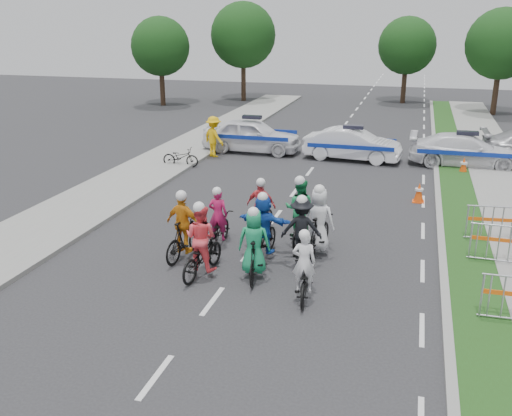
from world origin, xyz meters
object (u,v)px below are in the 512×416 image
(police_car_0, at_px, (252,135))
(tree_4, at_px, (407,46))
(barrier_1, at_px, (510,247))
(barrier_2, at_px, (502,225))
(rider_2, at_px, (201,248))
(rider_1, at_px, (254,251))
(cone_1, at_px, (464,166))
(police_car_1, at_px, (352,144))
(rider_0, at_px, (304,275))
(rider_5, at_px, (263,230))
(tree_3, at_px, (243,35))
(rider_4, at_px, (301,237))
(tree_0, at_px, (160,46))
(rider_6, at_px, (219,226))
(rider_9, at_px, (261,213))
(police_car_2, at_px, (466,151))
(rider_8, at_px, (299,218))
(rider_3, at_px, (184,232))
(cone_0, at_px, (419,193))
(parked_bike, at_px, (181,157))
(tree_1, at_px, (502,44))
(rider_7, at_px, (318,228))
(marshal_hiviz, at_px, (214,137))

(police_car_0, relative_size, tree_4, 0.74)
(barrier_1, height_order, barrier_2, same)
(rider_2, bearing_deg, rider_1, -163.83)
(police_car_0, relative_size, cone_1, 6.67)
(police_car_1, distance_m, barrier_1, 11.93)
(rider_0, height_order, rider_5, rider_5)
(cone_1, height_order, tree_3, tree_3)
(rider_4, xyz_separation_m, tree_0, (-15.51, 25.35, 3.45))
(rider_6, bearing_deg, cone_1, -127.57)
(cone_1, bearing_deg, rider_5, -118.23)
(rider_9, xyz_separation_m, police_car_2, (6.30, 10.45, -0.00))
(rider_1, height_order, tree_0, tree_0)
(police_car_1, bearing_deg, rider_8, -175.86)
(rider_0, distance_m, rider_3, 3.77)
(rider_4, xyz_separation_m, rider_6, (-2.49, 0.62, -0.16))
(rider_0, xyz_separation_m, barrier_1, (4.74, 3.13, -0.01))
(rider_5, distance_m, cone_0, 7.36)
(rider_8, bearing_deg, rider_2, 54.36)
(police_car_2, height_order, parked_bike, police_car_2)
(rider_5, relative_size, tree_1, 0.27)
(police_car_0, relative_size, parked_bike, 2.93)
(rider_7, bearing_deg, rider_4, 72.98)
(police_car_1, height_order, cone_1, police_car_1)
(tree_0, bearing_deg, rider_0, -59.66)
(barrier_2, distance_m, tree_3, 31.09)
(parked_bike, distance_m, tree_0, 19.07)
(marshal_hiviz, distance_m, tree_3, 19.40)
(rider_4, height_order, tree_0, tree_0)
(rider_4, distance_m, police_car_2, 13.01)
(barrier_1, bearing_deg, cone_1, 93.25)
(rider_6, relative_size, barrier_2, 0.87)
(rider_0, relative_size, police_car_2, 0.37)
(rider_9, xyz_separation_m, cone_0, (4.44, 4.63, -0.35))
(rider_6, bearing_deg, rider_7, 179.35)
(rider_0, height_order, rider_6, rider_6)
(tree_1, bearing_deg, rider_3, -110.73)
(rider_3, distance_m, rider_4, 3.10)
(rider_0, distance_m, tree_3, 33.40)
(police_car_1, bearing_deg, tree_0, 54.69)
(rider_3, distance_m, tree_4, 32.38)
(rider_2, relative_size, police_car_0, 0.42)
(rider_1, bearing_deg, tree_3, -81.87)
(rider_0, height_order, rider_1, rider_1)
(rider_9, xyz_separation_m, marshal_hiviz, (-4.78, 9.18, 0.25))
(parked_bike, distance_m, tree_3, 21.43)
(marshal_hiviz, bearing_deg, parked_bike, 103.15)
(rider_4, bearing_deg, marshal_hiviz, -68.73)
(police_car_1, xyz_separation_m, tree_3, (-10.44, 17.42, 4.18))
(cone_1, relative_size, tree_0, 0.11)
(cone_1, bearing_deg, rider_2, -119.70)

